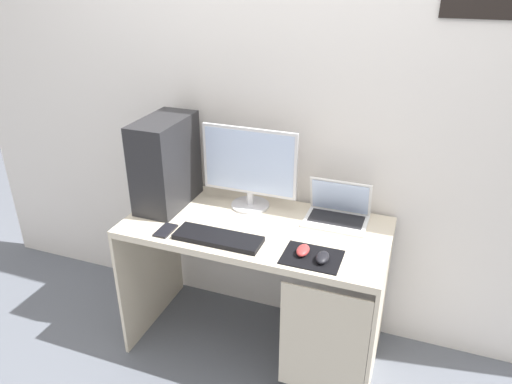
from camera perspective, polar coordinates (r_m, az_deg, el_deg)
ground_plane at (r=2.85m, az=0.00°, el=-17.53°), size 8.00×8.00×0.00m
wall_back at (r=2.50m, az=2.95°, el=10.56°), size 4.00×0.05×2.60m
desk at (r=2.46m, az=0.28°, el=-7.49°), size 1.31×0.64×0.77m
pc_tower at (r=2.54m, az=-10.70°, el=3.47°), size 0.21×0.40×0.47m
monitor at (r=2.46m, az=-0.79°, el=2.93°), size 0.51×0.20×0.44m
laptop at (r=2.44m, az=9.65°, el=-2.44°), size 0.31×0.22×0.21m
keyboard at (r=2.26m, az=-4.54°, el=-5.48°), size 0.42×0.14×0.02m
mousepad at (r=2.15m, az=6.69°, el=-7.72°), size 0.26×0.20×0.00m
mouse_left at (r=2.16m, az=5.62°, el=-6.93°), size 0.06×0.10×0.03m
mouse_right at (r=2.12m, az=7.94°, el=-7.73°), size 0.06×0.10×0.03m
cell_phone at (r=2.37m, az=-10.73°, el=-4.53°), size 0.07×0.13×0.01m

